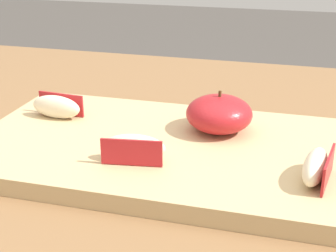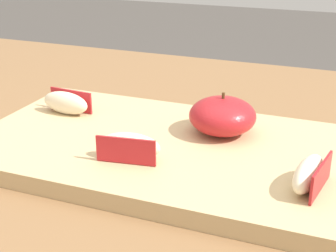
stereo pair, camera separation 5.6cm
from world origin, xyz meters
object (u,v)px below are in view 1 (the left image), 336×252
apple_wedge_right (133,148)px  apple_wedge_front (57,107)px  apple_half_skin_up (219,114)px  cutting_board (168,150)px  apple_wedge_near_knife (316,167)px

apple_wedge_right → apple_wedge_front: (-0.14, 0.09, 0.00)m
apple_half_skin_up → apple_wedge_front: size_ratio=1.15×
cutting_board → apple_wedge_front: bearing=166.7°
apple_half_skin_up → apple_wedge_front: (-0.21, -0.01, -0.01)m
apple_wedge_front → apple_wedge_near_knife: size_ratio=0.98×
apple_wedge_front → apple_wedge_near_knife: (0.32, -0.09, 0.00)m
apple_half_skin_up → apple_wedge_near_knife: (0.11, -0.10, -0.01)m
apple_half_skin_up → apple_wedge_front: bearing=-176.9°
apple_half_skin_up → cutting_board: bearing=-135.6°
apple_half_skin_up → apple_wedge_near_knife: bearing=-41.3°
apple_wedge_right → apple_wedge_near_knife: same height
apple_wedge_near_knife → apple_wedge_right: bearing=-178.1°
cutting_board → apple_wedge_right: size_ratio=6.44×
cutting_board → apple_wedge_near_knife: size_ratio=6.42×
apple_half_skin_up → apple_wedge_right: 0.13m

